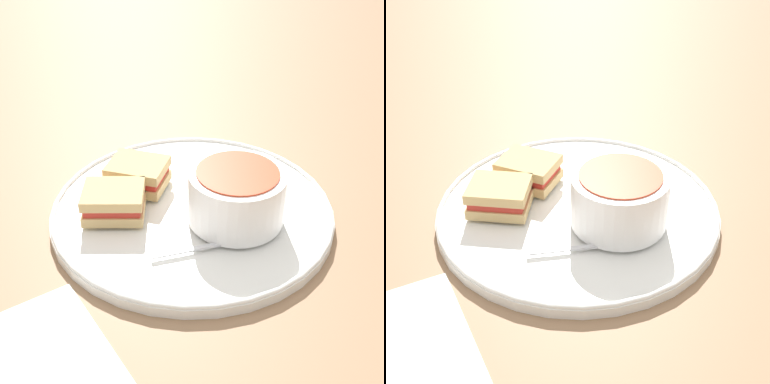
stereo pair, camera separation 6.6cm
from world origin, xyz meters
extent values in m
plane|color=#8E6B4C|center=(0.00, 0.00, 0.00)|extent=(2.40, 2.40, 0.00)
cylinder|color=white|center=(0.00, 0.00, 0.01)|extent=(0.35, 0.35, 0.01)
torus|color=white|center=(0.00, 0.00, 0.01)|extent=(0.35, 0.35, 0.01)
cylinder|color=white|center=(0.06, 0.02, 0.02)|extent=(0.06, 0.06, 0.01)
cylinder|color=white|center=(0.06, 0.02, 0.05)|extent=(0.11, 0.11, 0.06)
cylinder|color=red|center=(0.06, 0.02, 0.08)|extent=(0.10, 0.10, 0.01)
cube|color=silver|center=(0.07, -0.06, 0.02)|extent=(0.05, 0.08, 0.00)
ellipsoid|color=silver|center=(0.09, -0.01, 0.02)|extent=(0.04, 0.04, 0.01)
cube|color=tan|center=(-0.08, -0.02, 0.02)|extent=(0.09, 0.09, 0.01)
cube|color=#B72D23|center=(-0.08, -0.02, 0.03)|extent=(0.09, 0.08, 0.01)
cube|color=tan|center=(-0.08, -0.02, 0.05)|extent=(0.09, 0.09, 0.01)
cube|color=tan|center=(-0.05, -0.08, 0.02)|extent=(0.09, 0.09, 0.01)
cube|color=#B72D23|center=(-0.05, -0.08, 0.03)|extent=(0.09, 0.09, 0.01)
cube|color=tan|center=(-0.05, -0.08, 0.05)|extent=(0.09, 0.09, 0.01)
camera|label=1|loc=(0.40, -0.36, 0.41)|focal=50.00mm
camera|label=2|loc=(0.44, -0.31, 0.41)|focal=50.00mm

